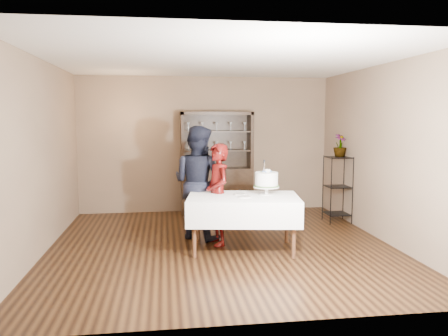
{
  "coord_description": "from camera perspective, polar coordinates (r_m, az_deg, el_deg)",
  "views": [
    {
      "loc": [
        -0.81,
        -6.25,
        1.88
      ],
      "look_at": [
        0.06,
        0.1,
        1.15
      ],
      "focal_mm": 35.0,
      "sensor_mm": 36.0,
      "label": 1
    }
  ],
  "objects": [
    {
      "name": "floor",
      "position": [
        6.57,
        -0.36,
        -10.09
      ],
      "size": [
        5.0,
        5.0,
        0.0
      ],
      "primitive_type": "plane",
      "color": "black",
      "rests_on": "ground"
    },
    {
      "name": "ceiling",
      "position": [
        6.35,
        -0.38,
        13.95
      ],
      "size": [
        5.0,
        5.0,
        0.0
      ],
      "primitive_type": "plane",
      "rotation": [
        3.14,
        0.0,
        0.0
      ],
      "color": "white",
      "rests_on": "back_wall"
    },
    {
      "name": "back_wall",
      "position": [
        8.8,
        -2.47,
        3.08
      ],
      "size": [
        5.0,
        0.02,
        2.7
      ],
      "primitive_type": "cube",
      "color": "brown",
      "rests_on": "floor"
    },
    {
      "name": "wall_left",
      "position": [
        6.49,
        -22.83,
        1.33
      ],
      "size": [
        0.02,
        5.0,
        2.7
      ],
      "primitive_type": "cube",
      "color": "brown",
      "rests_on": "floor"
    },
    {
      "name": "wall_right",
      "position": [
        7.09,
        20.11,
        1.85
      ],
      "size": [
        0.02,
        5.0,
        2.7
      ],
      "primitive_type": "cube",
      "color": "brown",
      "rests_on": "floor"
    },
    {
      "name": "china_hutch",
      "position": [
        8.64,
        -0.98,
        -1.55
      ],
      "size": [
        1.4,
        0.48,
        2.0
      ],
      "color": "black",
      "rests_on": "floor"
    },
    {
      "name": "plant_etagere",
      "position": [
        8.16,
        14.61,
        -2.34
      ],
      "size": [
        0.42,
        0.42,
        1.2
      ],
      "color": "black",
      "rests_on": "floor"
    },
    {
      "name": "cake_table",
      "position": [
        6.23,
        2.53,
        -5.36
      ],
      "size": [
        1.69,
        1.18,
        0.78
      ],
      "rotation": [
        0.0,
        0.0,
        -0.15
      ],
      "color": "white",
      "rests_on": "floor"
    },
    {
      "name": "woman",
      "position": [
        6.48,
        -0.83,
        -3.46
      ],
      "size": [
        0.49,
        0.63,
        1.51
      ],
      "primitive_type": "imported",
      "rotation": [
        0.0,
        0.0,
        -1.31
      ],
      "color": "#370507",
      "rests_on": "floor"
    },
    {
      "name": "man",
      "position": [
        6.84,
        -3.45,
        -1.87
      ],
      "size": [
        1.09,
        1.05,
        1.76
      ],
      "primitive_type": "imported",
      "rotation": [
        0.0,
        0.0,
        2.48
      ],
      "color": "black",
      "rests_on": "floor"
    },
    {
      "name": "cake",
      "position": [
        6.33,
        5.57,
        -1.64
      ],
      "size": [
        0.37,
        0.37,
        0.51
      ],
      "rotation": [
        0.0,
        0.0,
        0.11
      ],
      "color": "silver",
      "rests_on": "cake_table"
    },
    {
      "name": "plate_near",
      "position": [
        6.11,
        2.67,
        -3.78
      ],
      "size": [
        0.23,
        0.23,
        0.01
      ],
      "primitive_type": "cylinder",
      "rotation": [
        0.0,
        0.0,
        -0.23
      ],
      "color": "silver",
      "rests_on": "cake_table"
    },
    {
      "name": "plate_far",
      "position": [
        6.31,
        2.04,
        -3.43
      ],
      "size": [
        0.19,
        0.19,
        0.01
      ],
      "primitive_type": "cylinder",
      "rotation": [
        0.0,
        0.0,
        0.05
      ],
      "color": "silver",
      "rests_on": "cake_table"
    },
    {
      "name": "potted_plant",
      "position": [
        8.11,
        14.91,
        2.86
      ],
      "size": [
        0.31,
        0.31,
        0.41
      ],
      "primitive_type": "imported",
      "rotation": [
        0.0,
        0.0,
        0.52
      ],
      "color": "#3E6530",
      "rests_on": "plant_etagere"
    }
  ]
}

